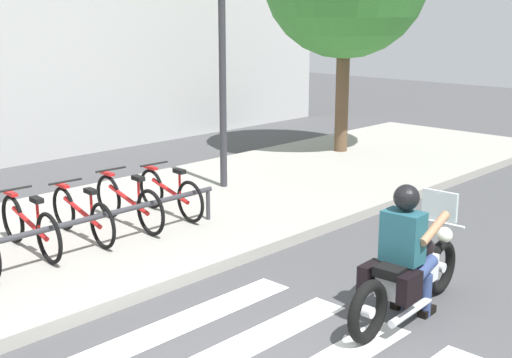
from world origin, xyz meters
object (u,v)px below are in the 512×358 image
object	(u,v)px
motorcycle	(409,274)
bicycle_5	(82,214)
rider	(406,242)
bicycle_7	(170,193)
street_lamp	(222,56)
bike_rack	(23,237)
bicycle_6	(128,202)
bicycle_4	(30,226)

from	to	relation	value
motorcycle	bicycle_5	xyz separation A→B (m)	(-1.21, 4.18, 0.03)
rider	bicycle_5	distance (m)	4.35
bicycle_7	street_lamp	world-z (taller)	street_lamp
motorcycle	street_lamp	bearing A→B (deg)	67.61
bicycle_7	bike_rack	size ratio (longest dim) A/B	0.27
bicycle_6	street_lamp	distance (m)	3.17
bicycle_4	bicycle_5	world-z (taller)	bicycle_4
bicycle_5	bicycle_6	bearing A→B (deg)	-0.05
motorcycle	bike_rack	world-z (taller)	motorcycle
motorcycle	bike_rack	xyz separation A→B (m)	(-2.33, 3.63, 0.12)
bicycle_5	bicycle_6	distance (m)	0.74
street_lamp	bicycle_6	bearing A→B (deg)	-164.71
bicycle_4	bike_rack	bearing A→B (deg)	-123.80
rider	bicycle_6	bearing A→B (deg)	95.40
bicycle_4	bicycle_5	bearing A→B (deg)	0.06
rider	bicycle_7	xyz separation A→B (m)	(0.35, 4.18, -0.33)
motorcycle	bicycle_6	size ratio (longest dim) A/B	1.25
rider	bicycle_6	size ratio (longest dim) A/B	0.83
rider	street_lamp	bearing A→B (deg)	66.83
motorcycle	street_lamp	distance (m)	5.59
motorcycle	street_lamp	xyz separation A→B (m)	(2.00, 4.86, 1.91)
bicycle_4	street_lamp	bearing A→B (deg)	9.70
rider	street_lamp	size ratio (longest dim) A/B	0.37
bicycle_4	street_lamp	xyz separation A→B (m)	(3.96, 0.68, 1.87)
motorcycle	bike_rack	size ratio (longest dim) A/B	0.37
bicycle_5	bicycle_6	world-z (taller)	bicycle_6
motorcycle	bicycle_5	bearing A→B (deg)	106.20
bicycle_4	motorcycle	bearing A→B (deg)	-64.92
bicycle_4	bike_rack	distance (m)	0.67
rider	street_lamp	xyz separation A→B (m)	(2.08, 4.86, 1.54)
bicycle_5	bicycle_6	size ratio (longest dim) A/B	0.96
bicycle_4	street_lamp	size ratio (longest dim) A/B	0.43
bicycle_7	bicycle_6	bearing A→B (deg)	-179.98
bicycle_4	bicycle_5	distance (m)	0.74
bicycle_6	bicycle_7	size ratio (longest dim) A/B	1.08
motorcycle	bicycle_7	distance (m)	4.19
bicycle_4	bicycle_7	distance (m)	2.22
bicycle_5	street_lamp	world-z (taller)	street_lamp
street_lamp	bike_rack	bearing A→B (deg)	-164.13
bicycle_4	street_lamp	distance (m)	4.43
rider	bicycle_4	xyz separation A→B (m)	(-1.88, 4.18, -0.32)
motorcycle	rider	xyz separation A→B (m)	(-0.08, -0.00, 0.36)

